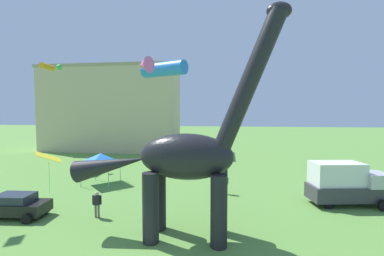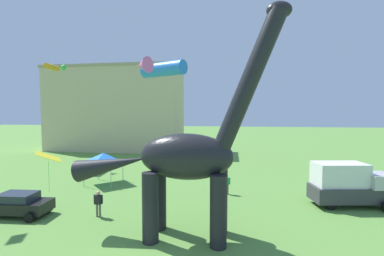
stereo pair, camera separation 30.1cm
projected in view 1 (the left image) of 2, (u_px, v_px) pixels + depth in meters
name	position (u px, v px, depth m)	size (l,w,h in m)	color
dinosaur_sculpture	(185.00, 157.00, 14.62)	(12.00, 2.54, 12.54)	black
parked_sedan_left	(15.00, 205.00, 17.68)	(4.32, 2.08, 1.55)	black
parked_box_truck	(346.00, 183.00, 20.00)	(5.86, 2.97, 3.20)	#38383D
person_near_flyer	(97.00, 202.00, 17.62)	(0.65, 0.29, 1.73)	#6B6056
person_watching_child	(225.00, 182.00, 22.69)	(0.62, 0.27, 1.66)	#6B6056
festival_canopy_tent	(101.00, 158.00, 25.77)	(3.15, 3.15, 3.00)	#B2B2B7
kite_high_right	(49.00, 157.00, 11.04)	(1.54, 1.61, 1.71)	yellow
kite_high_left	(160.00, 68.00, 13.25)	(2.61, 2.63, 0.75)	#287AE5
kite_near_high	(50.00, 67.00, 34.11)	(2.23, 2.55, 0.73)	orange
background_building_block	(112.00, 109.00, 48.99)	(24.23, 9.25, 15.10)	#CCB78E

